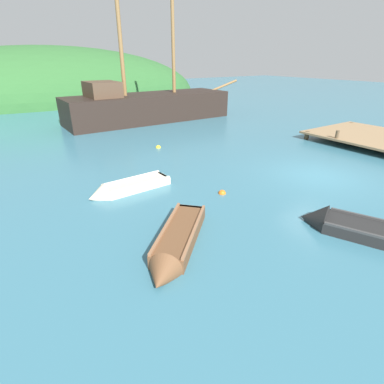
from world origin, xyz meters
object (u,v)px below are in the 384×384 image
(buoy_orange, at_px, (222,194))
(rowboat_far, at_px, (357,230))
(sailing_ship, at_px, (148,110))
(buoy_yellow, at_px, (158,148))
(rowboat_center, at_px, (125,189))
(rowboat_near_dock, at_px, (176,245))

(buoy_orange, bearing_deg, rowboat_far, -71.60)
(sailing_ship, bearing_deg, buoy_yellow, -112.45)
(sailing_ship, distance_m, rowboat_center, 14.61)
(buoy_orange, height_order, buoy_yellow, buoy_yellow)
(sailing_ship, xyz_separation_m, rowboat_near_dock, (-7.67, -17.09, -0.69))
(rowboat_near_dock, bearing_deg, rowboat_far, 110.88)
(rowboat_center, distance_m, buoy_orange, 3.80)
(rowboat_far, height_order, buoy_orange, rowboat_far)
(rowboat_far, relative_size, buoy_yellow, 13.02)
(rowboat_center, relative_size, buoy_yellow, 11.20)
(sailing_ship, xyz_separation_m, rowboat_far, (-2.77, -19.42, -0.72))
(rowboat_near_dock, distance_m, rowboat_center, 4.47)
(sailing_ship, bearing_deg, rowboat_near_dock, -113.98)
(rowboat_center, distance_m, buoy_yellow, 6.31)
(rowboat_center, bearing_deg, buoy_yellow, -133.51)
(buoy_orange, bearing_deg, sailing_ship, 74.04)
(rowboat_far, relative_size, buoy_orange, 13.22)
(buoy_yellow, bearing_deg, sailing_ship, 67.36)
(rowboat_center, height_order, buoy_orange, rowboat_center)
(rowboat_near_dock, xyz_separation_m, rowboat_center, (0.37, 4.45, -0.05))
(rowboat_near_dock, xyz_separation_m, buoy_orange, (3.40, 2.17, -0.14))
(rowboat_center, bearing_deg, buoy_orange, 139.34)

